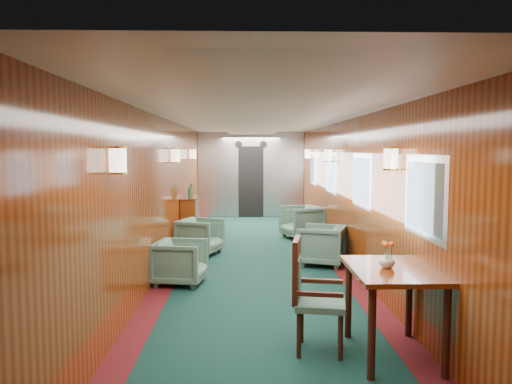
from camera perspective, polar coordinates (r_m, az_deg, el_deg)
room at (r=8.18m, az=0.13°, el=3.00°), size 12.00×12.10×2.40m
bulkhead at (r=14.11m, az=-0.58°, el=1.94°), size 2.98×0.17×2.39m
windows_right at (r=8.61m, az=10.03°, el=1.79°), size 0.02×8.60×0.80m
wall_sconces at (r=8.74m, az=0.02°, el=4.13°), size 2.97×7.97×0.25m
dining_table at (r=4.78m, az=15.40°, el=-9.90°), size 0.78×1.11×0.83m
side_chair at (r=4.80m, az=6.15°, el=-11.12°), size 0.55×0.57×1.07m
credenza at (r=10.61m, az=-7.50°, el=-2.95°), size 0.32×1.02×1.19m
flower_vase at (r=4.71m, az=14.75°, el=-7.52°), size 0.16×0.16×0.15m
armchair_left_near at (r=7.20m, az=-8.62°, el=-7.93°), size 0.78×0.77×0.63m
armchair_left_far at (r=9.17m, az=-6.39°, el=-5.06°), size 0.92×0.90×0.65m
armchair_right_near at (r=8.34m, az=7.53°, el=-6.04°), size 0.92×0.91×0.66m
armchair_right_far at (r=10.77m, az=5.25°, el=-3.43°), size 0.99×0.98×0.70m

